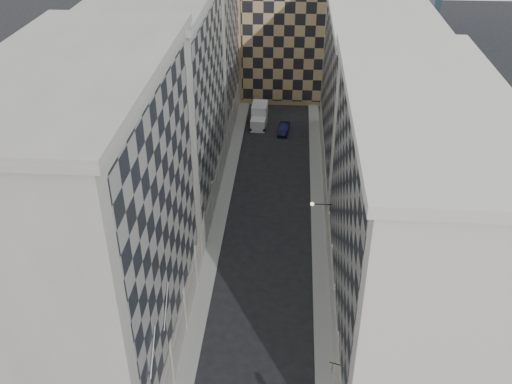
% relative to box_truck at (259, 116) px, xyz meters
% --- Properties ---
extents(sidewalk_west, '(1.50, 100.00, 0.15)m').
position_rel_box_truck_xyz_m(sidewalk_west, '(-2.70, -23.90, -1.16)').
color(sidewalk_west, gray).
rests_on(sidewalk_west, ground).
extents(sidewalk_east, '(1.50, 100.00, 0.15)m').
position_rel_box_truck_xyz_m(sidewalk_east, '(7.80, -23.90, -1.16)').
color(sidewalk_east, gray).
rests_on(sidewalk_east, ground).
extents(bldg_left_a, '(10.80, 22.80, 23.70)m').
position_rel_box_truck_xyz_m(bldg_left_a, '(-8.33, -42.90, 10.59)').
color(bldg_left_a, gray).
rests_on(bldg_left_a, ground).
extents(bldg_left_b, '(10.80, 22.80, 22.70)m').
position_rel_box_truck_xyz_m(bldg_left_b, '(-8.33, -20.90, 10.09)').
color(bldg_left_b, gray).
rests_on(bldg_left_b, ground).
extents(bldg_left_c, '(10.80, 22.80, 21.70)m').
position_rel_box_truck_xyz_m(bldg_left_c, '(-8.33, 1.10, 9.59)').
color(bldg_left_c, gray).
rests_on(bldg_left_c, ground).
extents(bldg_right_a, '(10.80, 26.80, 20.70)m').
position_rel_box_truck_xyz_m(bldg_right_a, '(13.43, -38.90, 9.09)').
color(bldg_right_a, beige).
rests_on(bldg_right_a, ground).
extents(bldg_right_b, '(10.80, 28.80, 19.70)m').
position_rel_box_truck_xyz_m(bldg_right_b, '(13.45, -11.90, 8.61)').
color(bldg_right_b, beige).
rests_on(bldg_right_b, ground).
extents(tan_block, '(16.80, 14.80, 18.80)m').
position_rel_box_truck_xyz_m(tan_block, '(4.55, 13.99, 8.20)').
color(tan_block, tan).
rests_on(tan_block, ground).
extents(flagpoles_left, '(0.10, 6.33, 2.33)m').
position_rel_box_truck_xyz_m(flagpoles_left, '(-3.35, -47.90, 6.76)').
color(flagpoles_left, gray).
rests_on(flagpoles_left, ground).
extents(bracket_lamp, '(1.98, 0.36, 0.36)m').
position_rel_box_truck_xyz_m(bracket_lamp, '(6.93, -29.90, 4.96)').
color(bracket_lamp, black).
rests_on(bracket_lamp, ground).
extents(box_truck, '(2.25, 5.23, 2.84)m').
position_rel_box_truck_xyz_m(box_truck, '(0.00, 0.00, 0.00)').
color(box_truck, silver).
rests_on(box_truck, ground).
extents(dark_car, '(1.69, 3.91, 1.25)m').
position_rel_box_truck_xyz_m(dark_car, '(3.53, -2.50, -0.61)').
color(dark_car, black).
rests_on(dark_car, ground).
extents(shop_sign, '(0.78, 0.68, 0.77)m').
position_rel_box_truck_xyz_m(shop_sign, '(7.97, -46.70, 2.60)').
color(shop_sign, black).
rests_on(shop_sign, ground).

